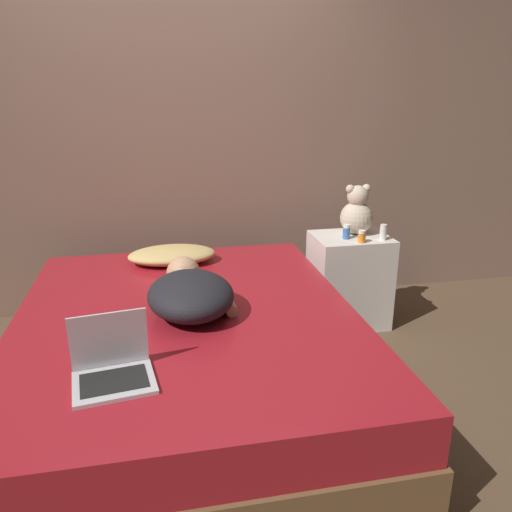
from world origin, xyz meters
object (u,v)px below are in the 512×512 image
object	(u,v)px
bottle_orange	(362,237)
bottle_white	(383,232)
person_lying	(190,292)
teddy_bear	(357,212)
pillow	(172,255)
bottle_blue	(346,232)
laptop	(112,366)

from	to	relation	value
bottle_orange	bottle_white	distance (m)	0.16
person_lying	teddy_bear	bearing A→B (deg)	30.95
pillow	teddy_bear	size ratio (longest dim) A/B	1.62
bottle_blue	person_lying	bearing A→B (deg)	-147.92
laptop	bottle_white	xyz separation A→B (m)	(1.64, 1.17, 0.11)
bottle_orange	teddy_bear	bearing A→B (deg)	78.22
teddy_bear	pillow	bearing A→B (deg)	-178.59
laptop	teddy_bear	bearing A→B (deg)	33.42
person_lying	teddy_bear	distance (m)	1.43
pillow	bottle_blue	distance (m)	1.14
person_lying	bottle_orange	distance (m)	1.28
laptop	pillow	bearing A→B (deg)	69.93
laptop	bottle_orange	bearing A→B (deg)	29.57
person_lying	laptop	xyz separation A→B (m)	(-0.34, -0.57, -0.04)
bottle_orange	bottle_white	xyz separation A→B (m)	(0.16, 0.03, 0.01)
person_lying	bottle_white	distance (m)	1.44
laptop	teddy_bear	xyz separation A→B (m)	(1.53, 1.35, 0.20)
teddy_bear	bottle_white	bearing A→B (deg)	-57.07
laptop	bottle_white	distance (m)	2.02
person_lying	bottle_white	bearing A→B (deg)	22.37
person_lying	bottle_white	world-z (taller)	bottle_white
bottle_blue	bottle_white	distance (m)	0.24
pillow	person_lying	distance (m)	0.75
pillow	bottle_white	size ratio (longest dim) A/B	5.28
bottle_orange	bottle_blue	bearing A→B (deg)	123.70
teddy_bear	person_lying	bearing A→B (deg)	-146.61
pillow	person_lying	size ratio (longest dim) A/B	0.79
teddy_bear	bottle_white	size ratio (longest dim) A/B	3.26
person_lying	laptop	distance (m)	0.66
person_lying	bottle_orange	xyz separation A→B (m)	(1.14, 0.58, 0.06)
laptop	bottle_blue	distance (m)	1.89
teddy_bear	bottle_blue	distance (m)	0.18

